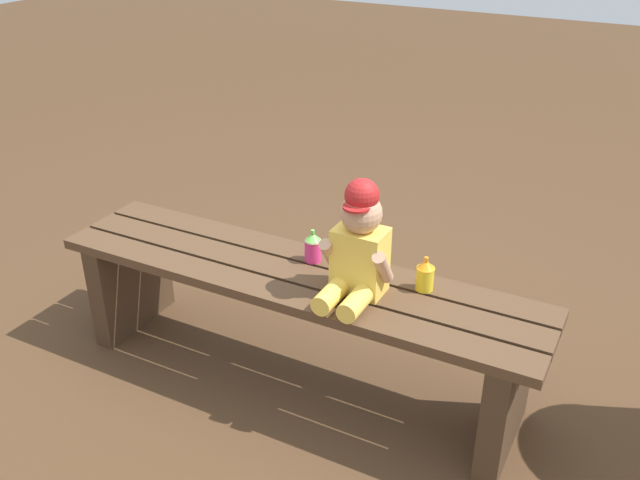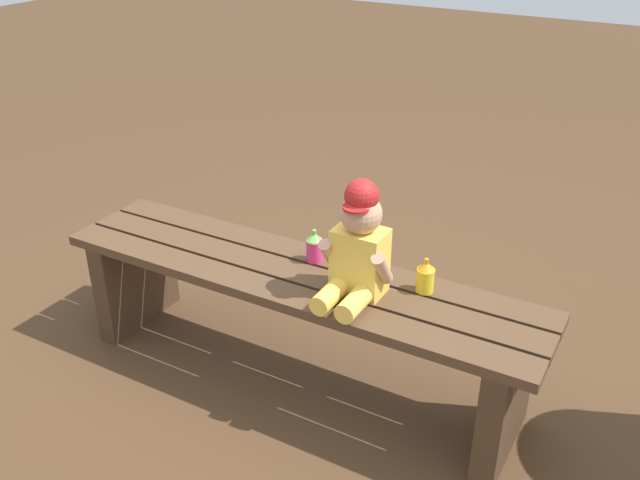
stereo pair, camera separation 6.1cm
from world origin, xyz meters
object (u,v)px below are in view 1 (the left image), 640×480
Objects in this scene: park_bench at (295,305)px; sippy_cup_left at (313,246)px; child_figure at (358,246)px; sippy_cup_right at (425,274)px.

sippy_cup_left reaches higher than park_bench.
park_bench is at bearing 173.98° from child_figure.
sippy_cup_right is at bearing 0.00° from sippy_cup_left.
child_figure is 0.29m from sippy_cup_left.
sippy_cup_left and sippy_cup_right have the same top height.
child_figure is at bearing -146.85° from sippy_cup_right.
sippy_cup_left is at bearing 151.71° from child_figure.
park_bench is 0.41m from child_figure.
child_figure is 3.26× the size of sippy_cup_right.
child_figure is 0.26m from sippy_cup_right.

